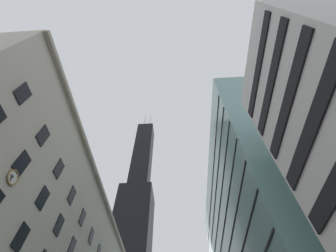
% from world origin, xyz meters
% --- Properties ---
extents(glass_office_midrise, '(19.19, 47.65, 42.40)m').
position_xyz_m(glass_office_midrise, '(20.54, 30.66, 21.20)').
color(glass_office_midrise, gray).
rests_on(glass_office_midrise, ground).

